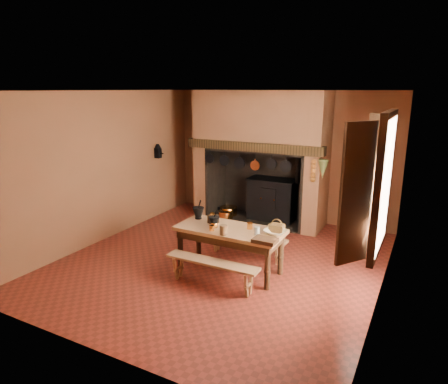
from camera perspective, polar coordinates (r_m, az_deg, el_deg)
name	(u,v)px	position (r m, az deg, el deg)	size (l,w,h in m)	color
floor	(222,261)	(6.85, -0.32, -9.85)	(5.50, 5.50, 0.00)	maroon
ceiling	(221,91)	(6.24, -0.36, 14.29)	(5.50, 5.50, 0.00)	silver
back_wall	(281,156)	(8.87, 8.08, 5.14)	(5.00, 0.02, 2.80)	brown
wall_left	(105,167)	(7.86, -16.66, 3.47)	(0.02, 5.50, 2.80)	brown
wall_right	(388,200)	(5.70, 22.43, -1.09)	(0.02, 5.50, 2.80)	brown
wall_front	(94,234)	(4.27, -18.08, -5.75)	(5.00, 0.02, 2.80)	brown
chimney_breast	(261,138)	(8.52, 5.25, 7.64)	(2.95, 0.96, 2.80)	brown
iron_range	(272,199)	(8.81, 6.94, -1.00)	(1.12, 0.55, 1.60)	black
hearth_pans	(227,212)	(9.11, 0.42, -2.91)	(0.51, 0.62, 0.20)	orange
hanging_pans	(249,163)	(8.14, 3.56, 4.14)	(1.92, 0.29, 0.27)	black
onion_string	(313,171)	(7.69, 12.64, 2.96)	(0.12, 0.10, 0.46)	#AD7120
herb_bunch	(323,169)	(7.64, 13.96, 3.19)	(0.20, 0.20, 0.35)	#4F5829
window	(374,183)	(5.26, 20.66, 1.20)	(0.39, 1.75, 1.76)	white
wall_coffee_mill	(158,150)	(8.95, -9.42, 5.93)	(0.23, 0.16, 0.31)	black
work_table	(230,235)	(6.26, 0.84, -6.18)	(1.68, 0.75, 0.73)	#A3744B
bench_front	(212,267)	(5.91, -1.73, -10.72)	(1.45, 0.25, 0.41)	#A3744B
bench_back	(247,241)	(6.91, 3.24, -6.94)	(1.43, 0.25, 0.40)	#A3744B
mortar_large	(198,212)	(6.64, -3.68, -2.92)	(0.19, 0.19, 0.33)	black
mortar_small	(214,221)	(6.23, -1.41, -4.22)	(0.17, 0.17, 0.29)	black
coffee_grinder	(213,218)	(6.43, -1.54, -3.78)	(0.20, 0.16, 0.21)	#331D10
brass_mug_a	(212,228)	(6.11, -1.76, -5.16)	(0.07, 0.07, 0.08)	orange
brass_mug_b	(250,226)	(6.19, 3.71, -4.84)	(0.09, 0.09, 0.10)	orange
mixing_bowl	(275,232)	(5.98, 7.32, -5.73)	(0.32, 0.32, 0.08)	tan
stoneware_crock	(224,230)	(5.93, -0.07, -5.44)	(0.12, 0.12, 0.15)	#54351F
glass_jar	(257,231)	(5.92, 4.74, -5.57)	(0.08, 0.08, 0.14)	beige
wicker_basket	(277,228)	(6.09, 7.54, -5.08)	(0.22, 0.16, 0.21)	#503418
wooden_tray	(265,240)	(5.69, 5.89, -6.89)	(0.33, 0.24, 0.06)	#331D10
brass_cup	(214,225)	(6.21, -1.37, -4.78)	(0.11, 0.11, 0.09)	orange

